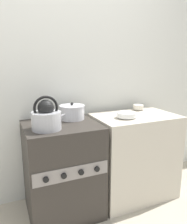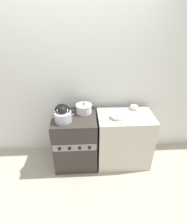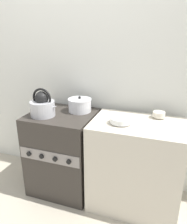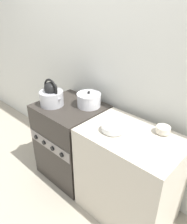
# 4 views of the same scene
# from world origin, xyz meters

# --- Properties ---
(ground_plane) EXTENTS (12.00, 12.00, 0.00)m
(ground_plane) POSITION_xyz_m (0.00, 0.00, 0.00)
(ground_plane) COLOR #B2A893
(wall_back) EXTENTS (7.00, 0.06, 2.50)m
(wall_back) POSITION_xyz_m (0.00, 0.64, 1.25)
(wall_back) COLOR silver
(wall_back) RESTS_ON ground_plane
(stove) EXTENTS (0.63, 0.59, 0.84)m
(stove) POSITION_xyz_m (0.00, 0.28, 0.42)
(stove) COLOR #332D28
(stove) RESTS_ON ground_plane
(counter) EXTENTS (0.80, 0.53, 0.85)m
(counter) POSITION_xyz_m (0.74, 0.27, 0.42)
(counter) COLOR beige
(counter) RESTS_ON ground_plane
(kettle) EXTENTS (0.28, 0.23, 0.27)m
(kettle) POSITION_xyz_m (-0.14, 0.18, 0.94)
(kettle) COLOR #B2B2B7
(kettle) RESTS_ON stove
(cooking_pot) EXTENTS (0.23, 0.23, 0.16)m
(cooking_pot) POSITION_xyz_m (0.14, 0.41, 0.90)
(cooking_pot) COLOR silver
(cooking_pot) RESTS_ON stove
(enamel_bowl) EXTENTS (0.18, 0.18, 0.05)m
(enamel_bowl) POSITION_xyz_m (0.60, 0.21, 0.88)
(enamel_bowl) COLOR white
(enamel_bowl) RESTS_ON counter
(small_ceramic_bowl) EXTENTS (0.11, 0.11, 0.06)m
(small_ceramic_bowl) POSITION_xyz_m (0.90, 0.45, 0.88)
(small_ceramic_bowl) COLOR beige
(small_ceramic_bowl) RESTS_ON counter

